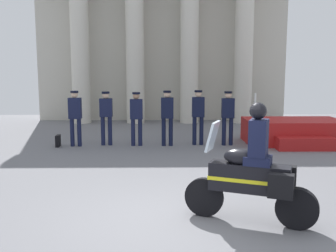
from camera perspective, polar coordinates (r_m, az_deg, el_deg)
ground_plane at (r=6.46m, az=2.35°, el=-13.59°), size 28.73×28.73×0.00m
colonnade_backdrop at (r=17.93m, az=-0.85°, el=13.12°), size 11.28×1.64×7.39m
reviewing_stand at (r=13.31m, az=17.66°, el=-0.83°), size 3.05×2.22×1.66m
officer_in_row_0 at (r=12.47m, az=-13.22°, el=1.73°), size 0.38×0.24×1.71m
officer_in_row_1 at (r=12.45m, az=-8.90°, el=1.76°), size 0.38×0.24×1.68m
officer_in_row_2 at (r=12.26m, az=-4.57°, el=1.68°), size 0.38×0.24×1.67m
officer_in_row_3 at (r=12.20m, az=-0.12°, el=1.81°), size 0.38×0.24×1.71m
officer_in_row_4 at (r=12.39m, az=4.36°, el=1.91°), size 0.38×0.24×1.72m
officer_in_row_5 at (r=12.42m, az=8.60°, el=1.77°), size 0.38×0.24×1.69m
motorcycle_with_rider at (r=6.30m, az=12.29°, el=-6.71°), size 1.98×1.03×1.90m
briefcase_on_ground at (r=12.64m, az=-15.55°, el=-2.08°), size 0.10×0.32×0.36m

